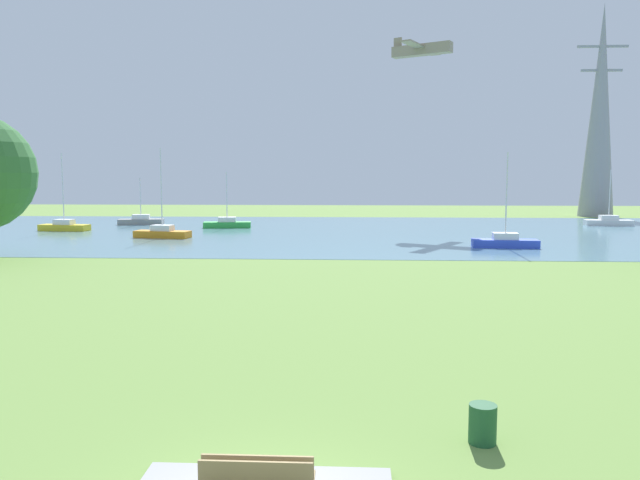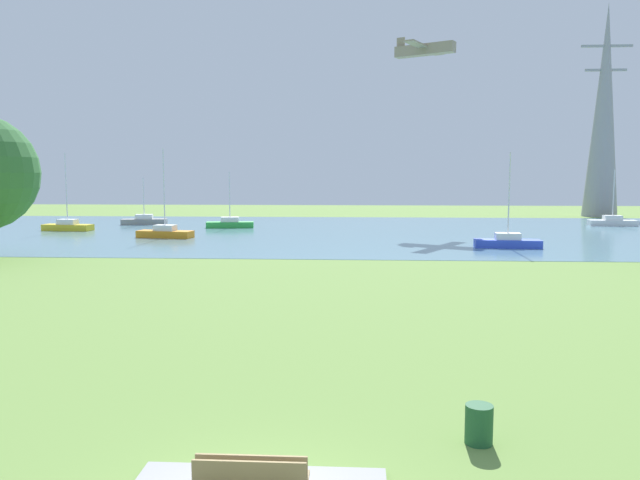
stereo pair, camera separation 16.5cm
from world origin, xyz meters
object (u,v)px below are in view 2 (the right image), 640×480
Objects in this scene: sailboat_orange at (165,232)px; electricity_pylon at (604,111)px; sailboat_green at (230,223)px; sailboat_white at (612,222)px; light_aircraft at (424,49)px; sailboat_yellow at (68,226)px; sailboat_blue at (508,242)px; litter_bin at (479,424)px; sailboat_gray at (144,221)px.

sailboat_orange is 58.74m from electricity_pylon.
electricity_pylon is (44.77, 20.35, 13.19)m from sailboat_green.
sailboat_green is (-40.27, -4.88, -0.00)m from sailboat_white.
sailboat_orange reaches higher than sailboat_white.
sailboat_white is at bearing 3.21° from light_aircraft.
sailboat_orange is 13.16m from sailboat_yellow.
sailboat_green is 0.21× the size of electricity_pylon.
sailboat_white is 0.22× the size of electricity_pylon.
electricity_pylon is at bearing 33.75° from light_aircraft.
sailboat_blue is 28.38m from sailboat_orange.
sailboat_yellow reaches higher than sailboat_white.
sailboat_white is (16.01, 21.01, -0.01)m from sailboat_blue.
sailboat_blue is 0.92× the size of sailboat_orange.
light_aircraft reaches higher than sailboat_white.
litter_bin is 0.10× the size of sailboat_orange.
sailboat_white reaches higher than sailboat_gray.
light_aircraft is (4.40, 54.21, 17.99)m from litter_bin.
litter_bin is 52.80m from sailboat_green.
sailboat_blue is 26.41m from sailboat_white.
sailboat_orange is at bearing -148.93° from light_aircraft.
sailboat_yellow is at bearing 151.92° from sailboat_orange.
sailboat_white is 46.38m from sailboat_orange.
sailboat_orange reaches higher than sailboat_gray.
sailboat_white is at bearing 19.22° from sailboat_orange.
sailboat_gray is (-25.75, 54.04, 0.04)m from litter_bin.
sailboat_blue is at bearing -33.61° from sailboat_green.
electricity_pylon reaches higher than litter_bin.
sailboat_green is at bearing -173.08° from sailboat_white.
sailboat_orange is at bearing -64.32° from sailboat_gray.
sailboat_green is 0.76× the size of sailboat_yellow.
sailboat_green is (-15.52, 50.47, 0.05)m from litter_bin.
electricity_pylon reaches higher than sailboat_green.
sailboat_orange is (-27.79, 5.74, 0.01)m from sailboat_blue.
sailboat_orange is (-43.80, -15.27, 0.02)m from sailboat_white.
litter_bin is 0.11× the size of sailboat_blue.
sailboat_yellow is 0.95× the size of light_aircraft.
sailboat_blue is 0.26× the size of electricity_pylon.
sailboat_green is at bearing -169.36° from light_aircraft.
sailboat_white is 1.16× the size of sailboat_gray.
sailboat_white is at bearing 52.70° from sailboat_blue.
sailboat_blue is 0.94× the size of sailboat_yellow.
sailboat_white is 40.57m from sailboat_green.
light_aircraft is (-4.35, 19.87, 17.93)m from sailboat_blue.
sailboat_orange is 0.97× the size of light_aircraft.
sailboat_green is at bearing 146.39° from sailboat_blue.
sailboat_yellow is at bearing 163.15° from sailboat_blue.
sailboat_blue reaches higher than sailboat_white.
light_aircraft is at bearing 12.75° from sailboat_yellow.
sailboat_green is 27.07m from light_aircraft.
sailboat_blue reaches higher than sailboat_green.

